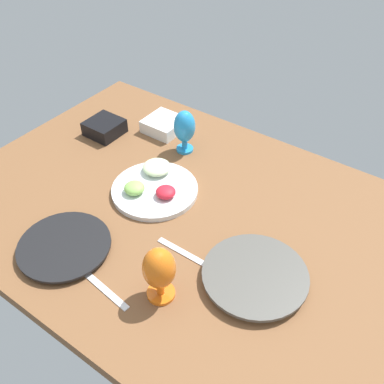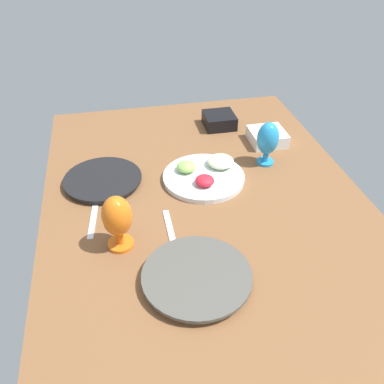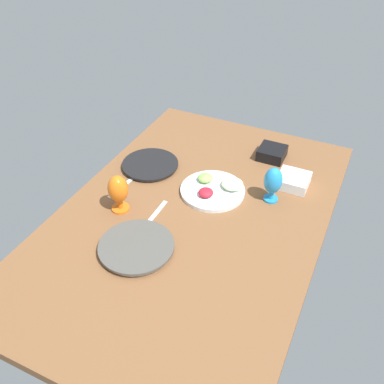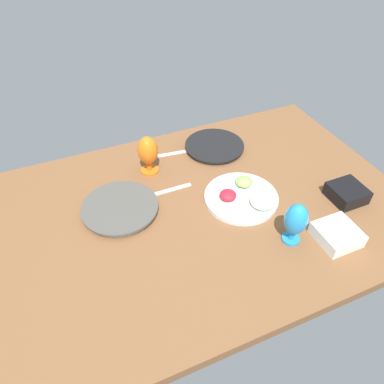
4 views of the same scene
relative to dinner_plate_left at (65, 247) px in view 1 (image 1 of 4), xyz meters
The scene contains 10 objects.
ground_plane 39.93cm from the dinner_plate_left, 54.35° to the left, with size 160.00×104.00×4.00cm, color brown.
dinner_plate_left is the anchor object (origin of this frame).
dinner_plate_right 54.11cm from the dinner_plate_left, 24.13° to the left, with size 28.40×28.40×2.68cm.
fruit_platter 35.12cm from the dinner_plate_left, 82.59° to the left, with size 28.19×28.19×5.17cm.
hurricane_glass_blue 59.27cm from the dinner_plate_left, 90.60° to the left, with size 7.78×7.78×16.29cm.
hurricane_glass_orange 33.38cm from the dinner_plate_left, ahead, with size 8.39×8.39×16.80cm.
square_bowl_black 58.95cm from the dinner_plate_left, 122.83° to the left, with size 12.48×12.48×5.47cm.
square_bowl_white 66.25cm from the dinner_plate_left, 102.99° to the left, with size 13.49×13.49×4.90cm.
fork_by_left_plate 19.32cm from the dinner_plate_left, 10.86° to the right, with size 18.00×1.80×0.60cm, color silver.
fork_by_right_plate 34.12cm from the dinner_plate_left, 33.00° to the left, with size 18.00×1.80×0.60cm, color silver.
Camera 1 is at (54.98, -79.21, 95.92)cm, focal length 41.30 mm.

